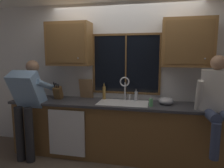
{
  "coord_description": "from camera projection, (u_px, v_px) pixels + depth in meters",
  "views": [
    {
      "loc": [
        0.54,
        -3.43,
        1.69
      ],
      "look_at": [
        -0.13,
        -0.3,
        1.22
      ],
      "focal_mm": 32.45,
      "sensor_mm": 36.0,
      "label": 1
    }
  ],
  "objects": [
    {
      "name": "upper_cabinet_right",
      "position": [
        187.0,
        43.0,
        3.03
      ],
      "size": [
        0.74,
        0.36,
        0.72
      ],
      "color": "olive"
    },
    {
      "name": "faucet",
      "position": [
        125.0,
        86.0,
        3.38
      ],
      "size": [
        0.18,
        0.09,
        0.4
      ],
      "color": "silver",
      "rests_on": "countertop"
    },
    {
      "name": "mixing_bowl",
      "position": [
        166.0,
        101.0,
        3.14
      ],
      "size": [
        0.23,
        0.23,
        0.12
      ],
      "primitive_type": "ellipsoid",
      "color": "#B7B7BC",
      "rests_on": "countertop"
    },
    {
      "name": "sink",
      "position": [
        123.0,
        109.0,
        3.26
      ],
      "size": [
        0.8,
        0.46,
        0.21
      ],
      "color": "silver",
      "rests_on": "lower_cabinet_run"
    },
    {
      "name": "window_frame_bottom",
      "position": [
        126.0,
        93.0,
        3.5
      ],
      "size": [
        1.17,
        0.02,
        0.04
      ],
      "primitive_type": "cube",
      "color": "brown"
    },
    {
      "name": "window_mullion_center",
      "position": [
        126.0,
        64.0,
        3.43
      ],
      "size": [
        0.02,
        0.02,
        0.95
      ],
      "primitive_type": "cube",
      "color": "brown"
    },
    {
      "name": "soap_dispenser",
      "position": [
        151.0,
        102.0,
        3.01
      ],
      "size": [
        0.06,
        0.07,
        0.16
      ],
      "color": "#59A566",
      "rests_on": "countertop"
    },
    {
      "name": "countertop",
      "position": [
        120.0,
        104.0,
        3.25
      ],
      "size": [
        3.64,
        0.62,
        0.04
      ],
      "primitive_type": "cube",
      "color": "#38383D",
      "rests_on": "lower_cabinet_run"
    },
    {
      "name": "knife_block",
      "position": [
        58.0,
        93.0,
        3.5
      ],
      "size": [
        0.12,
        0.18,
        0.32
      ],
      "color": "brown",
      "rests_on": "countertop"
    },
    {
      "name": "window_frame_left",
      "position": [
        94.0,
        64.0,
        3.55
      ],
      "size": [
        0.03,
        0.02,
        0.95
      ],
      "primitive_type": "cube",
      "color": "brown"
    },
    {
      "name": "person_standing",
      "position": [
        27.0,
        100.0,
        3.22
      ],
      "size": [
        0.53,
        0.67,
        1.6
      ],
      "color": "#262628",
      "rests_on": "floor"
    },
    {
      "name": "window_glass",
      "position": [
        126.0,
        64.0,
        3.44
      ],
      "size": [
        1.1,
        0.02,
        0.95
      ],
      "primitive_type": "cube",
      "color": "black"
    },
    {
      "name": "lower_cabinet_run",
      "position": [
        120.0,
        131.0,
        3.33
      ],
      "size": [
        3.58,
        0.58,
        0.88
      ],
      "primitive_type": "cube",
      "color": "brown",
      "rests_on": "floor"
    },
    {
      "name": "person_sitting_on_counter",
      "position": [
        218.0,
        99.0,
        2.68
      ],
      "size": [
        0.54,
        0.63,
        1.26
      ],
      "color": "#384260",
      "rests_on": "countertop"
    },
    {
      "name": "back_wall",
      "position": [
        124.0,
        78.0,
        3.55
      ],
      "size": [
        5.98,
        0.12,
        2.55
      ],
      "primitive_type": "cube",
      "color": "silver",
      "rests_on": "floor"
    },
    {
      "name": "window_frame_top",
      "position": [
        126.0,
        34.0,
        3.36
      ],
      "size": [
        1.17,
        0.02,
        0.04
      ],
      "primitive_type": "cube",
      "color": "brown"
    },
    {
      "name": "upper_cabinet_left",
      "position": [
        69.0,
        44.0,
        3.43
      ],
      "size": [
        0.74,
        0.36,
        0.72
      ],
      "color": "olive"
    },
    {
      "name": "cutting_board",
      "position": [
        86.0,
        89.0,
        3.57
      ],
      "size": [
        0.24,
        0.09,
        0.34
      ],
      "primitive_type": "cube",
      "rotation": [
        0.21,
        0.0,
        0.0
      ],
      "color": "#997047",
      "rests_on": "countertop"
    },
    {
      "name": "window_frame_right",
      "position": [
        160.0,
        64.0,
        3.31
      ],
      "size": [
        0.03,
        0.02,
        0.95
      ],
      "primitive_type": "cube",
      "color": "brown"
    },
    {
      "name": "dishwasher_front",
      "position": [
        67.0,
        133.0,
        3.19
      ],
      "size": [
        0.6,
        0.02,
        0.74
      ],
      "primitive_type": "cube",
      "color": "white"
    },
    {
      "name": "bottle_tall_clear",
      "position": [
        104.0,
        92.0,
        3.49
      ],
      "size": [
        0.06,
        0.06,
        0.29
      ],
      "color": "olive",
      "rests_on": "countertop"
    },
    {
      "name": "bottle_green_glass",
      "position": [
        136.0,
        96.0,
        3.37
      ],
      "size": [
        0.06,
        0.06,
        0.21
      ],
      "color": "#B7B7BC",
      "rests_on": "countertop"
    }
  ]
}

